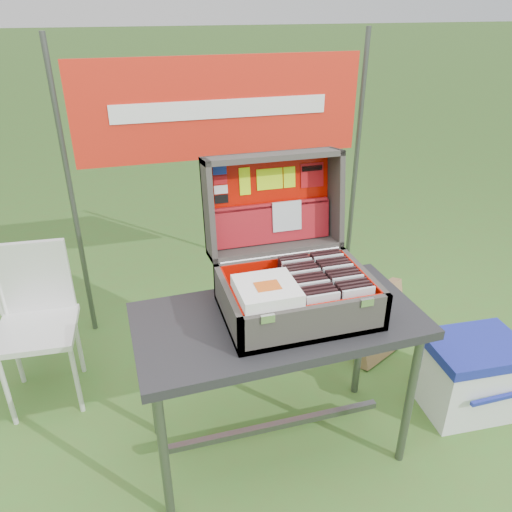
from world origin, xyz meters
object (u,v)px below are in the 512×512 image
object	(u,v)px
cooler	(470,376)
chair	(37,332)
table	(277,385)
suitcase	(294,244)
cardboard_box	(380,323)

from	to	relation	value
cooler	chair	size ratio (longest dim) A/B	0.56
chair	table	bearing A→B (deg)	-27.96
suitcase	cooler	size ratio (longest dim) A/B	1.31
suitcase	cardboard_box	bearing A→B (deg)	31.13
table	chair	bearing A→B (deg)	146.67
cooler	chair	world-z (taller)	chair
cooler	cardboard_box	bearing A→B (deg)	115.55
suitcase	chair	bearing A→B (deg)	152.65
suitcase	cooler	bearing A→B (deg)	-5.65
table	cardboard_box	bearing A→B (deg)	30.38
chair	cardboard_box	xyz separation A→B (m)	(1.80, -0.14, -0.20)
table	cardboard_box	world-z (taller)	table
cooler	suitcase	bearing A→B (deg)	177.87
cooler	cardboard_box	size ratio (longest dim) A/B	1.10
table	chair	world-z (taller)	chair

